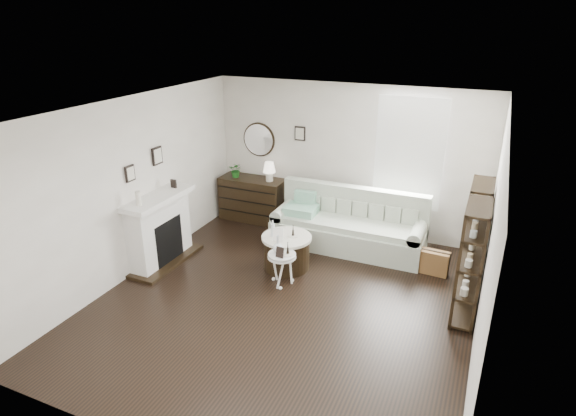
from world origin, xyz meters
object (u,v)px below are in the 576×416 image
at_px(dresser, 253,199).
at_px(pedestal_table, 282,257).
at_px(sofa, 349,228).
at_px(drum_table, 287,252).

height_order(dresser, pedestal_table, dresser).
bearing_deg(dresser, sofa, -10.64).
xyz_separation_m(sofa, drum_table, (-0.67, -1.15, -0.06)).
xyz_separation_m(sofa, pedestal_table, (-0.53, -1.66, 0.13)).
height_order(dresser, drum_table, dresser).
distance_m(sofa, drum_table, 1.34).
xyz_separation_m(dresser, pedestal_table, (1.55, -2.05, 0.05)).
height_order(drum_table, pedestal_table, drum_table).
xyz_separation_m(drum_table, pedestal_table, (0.15, -0.51, 0.19)).
bearing_deg(drum_table, dresser, 132.24).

